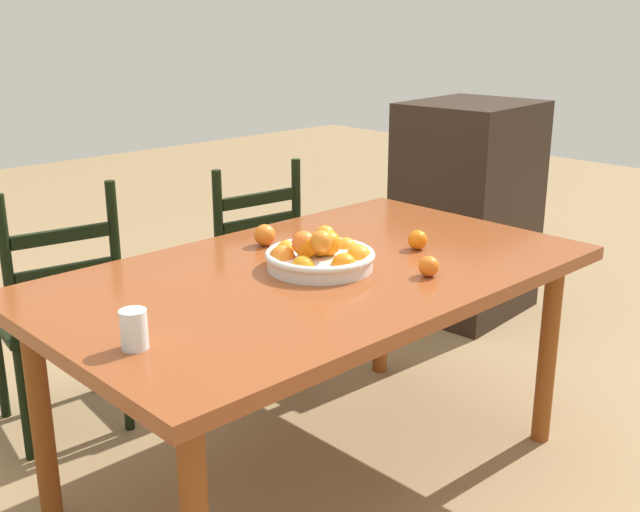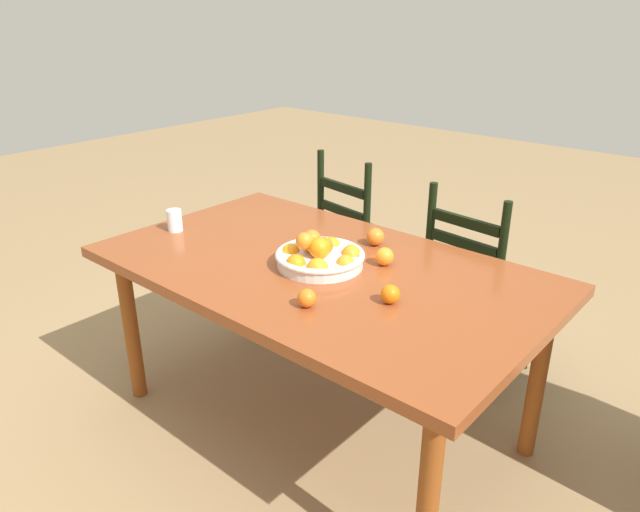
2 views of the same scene
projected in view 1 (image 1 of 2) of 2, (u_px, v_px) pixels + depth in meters
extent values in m
plane|color=#947750|center=(317.00, 475.00, 2.61)|extent=(12.00, 12.00, 0.00)
cube|color=brown|center=(317.00, 275.00, 2.40)|extent=(1.72, 1.01, 0.04)
cylinder|color=brown|center=(548.00, 352.00, 2.73)|extent=(0.06, 0.06, 0.69)
cylinder|color=brown|center=(41.00, 418.00, 2.28)|extent=(0.06, 0.06, 0.69)
cylinder|color=brown|center=(381.00, 296.00, 3.27)|extent=(0.06, 0.06, 0.69)
cube|color=black|center=(56.00, 315.00, 2.82)|extent=(0.48, 0.48, 0.03)
cylinder|color=black|center=(93.00, 344.00, 3.12)|extent=(0.04, 0.04, 0.42)
cylinder|color=black|center=(0.00, 366.00, 2.93)|extent=(0.04, 0.04, 0.42)
cylinder|color=black|center=(126.00, 377.00, 2.84)|extent=(0.04, 0.04, 0.42)
cylinder|color=black|center=(25.00, 404.00, 2.65)|extent=(0.04, 0.04, 0.42)
cylinder|color=black|center=(115.00, 251.00, 2.69)|extent=(0.04, 0.04, 0.49)
cylinder|color=black|center=(7.00, 269.00, 2.50)|extent=(0.04, 0.04, 0.49)
cube|color=black|center=(65.00, 272.00, 2.61)|extent=(0.32, 0.08, 0.04)
cube|color=black|center=(61.00, 236.00, 2.57)|extent=(0.32, 0.08, 0.04)
cube|color=black|center=(237.00, 279.00, 3.24)|extent=(0.46, 0.46, 0.03)
cylinder|color=black|center=(251.00, 306.00, 3.54)|extent=(0.04, 0.04, 0.41)
cylinder|color=black|center=(180.00, 325.00, 3.33)|extent=(0.04, 0.04, 0.41)
cylinder|color=black|center=(297.00, 330.00, 3.27)|extent=(0.04, 0.04, 0.41)
cylinder|color=black|center=(224.00, 352.00, 3.06)|extent=(0.04, 0.04, 0.41)
cylinder|color=black|center=(296.00, 221.00, 3.13)|extent=(0.04, 0.04, 0.50)
cylinder|color=black|center=(219.00, 236.00, 2.92)|extent=(0.04, 0.04, 0.50)
cube|color=black|center=(259.00, 246.00, 3.04)|extent=(0.33, 0.06, 0.04)
cube|color=black|center=(259.00, 223.00, 3.01)|extent=(0.33, 0.06, 0.04)
cube|color=black|center=(258.00, 199.00, 2.99)|extent=(0.33, 0.06, 0.04)
cube|color=black|center=(467.00, 209.00, 3.92)|extent=(0.68, 0.59, 1.07)
cylinder|color=silver|center=(320.00, 261.00, 2.39)|extent=(0.33, 0.33, 0.05)
torus|color=silver|center=(320.00, 254.00, 2.38)|extent=(0.34, 0.34, 0.02)
sphere|color=orange|center=(347.00, 248.00, 2.46)|extent=(0.07, 0.07, 0.07)
sphere|color=orange|center=(320.00, 245.00, 2.49)|extent=(0.08, 0.08, 0.08)
sphere|color=orange|center=(287.00, 251.00, 2.43)|extent=(0.07, 0.07, 0.07)
sphere|color=orange|center=(282.00, 258.00, 2.35)|extent=(0.08, 0.08, 0.08)
sphere|color=orange|center=(303.00, 267.00, 2.28)|extent=(0.07, 0.07, 0.07)
sphere|color=orange|center=(344.00, 266.00, 2.29)|extent=(0.08, 0.08, 0.08)
sphere|color=orange|center=(358.00, 258.00, 2.36)|extent=(0.08, 0.08, 0.08)
sphere|color=orange|center=(321.00, 241.00, 2.31)|extent=(0.07, 0.07, 0.07)
sphere|color=orange|center=(304.00, 243.00, 2.34)|extent=(0.07, 0.07, 0.07)
sphere|color=orange|center=(306.00, 246.00, 2.34)|extent=(0.07, 0.07, 0.07)
sphere|color=orange|center=(328.00, 243.00, 2.36)|extent=(0.08, 0.08, 0.08)
sphere|color=orange|center=(321.00, 245.00, 2.36)|extent=(0.07, 0.07, 0.07)
sphere|color=orange|center=(319.00, 242.00, 2.38)|extent=(0.07, 0.07, 0.07)
sphere|color=orange|center=(418.00, 240.00, 2.58)|extent=(0.07, 0.07, 0.07)
sphere|color=orange|center=(325.00, 236.00, 2.61)|extent=(0.07, 0.07, 0.07)
sphere|color=orange|center=(265.00, 235.00, 2.62)|extent=(0.07, 0.07, 0.07)
sphere|color=orange|center=(429.00, 266.00, 2.31)|extent=(0.06, 0.06, 0.06)
cylinder|color=silver|center=(134.00, 329.00, 1.81)|extent=(0.07, 0.07, 0.10)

